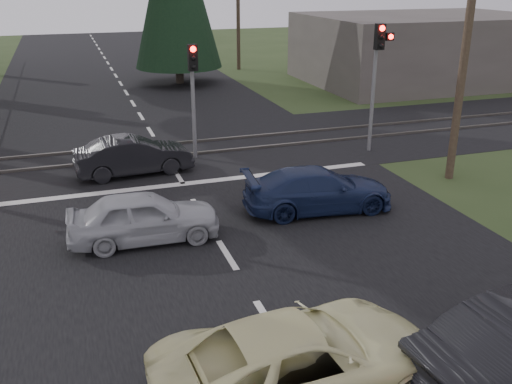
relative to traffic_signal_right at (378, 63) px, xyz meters
name	(u,v)px	position (x,y,z in m)	size (l,w,h in m)	color
ground	(269,323)	(-7.55, -9.47, -3.31)	(120.00, 120.00, 0.00)	#2C3E1C
road	(173,167)	(-7.55, 0.53, -3.31)	(14.00, 100.00, 0.01)	black
rail_corridor	(163,151)	(-7.55, 2.53, -3.31)	(120.00, 8.00, 0.01)	black
stop_line	(183,184)	(-7.55, -1.27, -3.30)	(13.00, 0.35, 0.00)	silver
rail_near	(166,156)	(-7.55, 1.73, -3.26)	(120.00, 0.12, 0.10)	#59544C
rail_far	(159,145)	(-7.55, 3.33, -3.26)	(120.00, 0.12, 0.10)	#59544C
traffic_signal_right	(378,63)	(0.00, 0.00, 0.00)	(0.68, 0.48, 4.70)	slate
traffic_signal_center	(193,82)	(-6.55, 1.20, -0.51)	(0.32, 0.48, 4.10)	slate
utility_pole_near	(468,31)	(0.95, -3.47, 1.41)	(1.80, 0.26, 9.00)	#4C3D2D
building_right	(423,48)	(10.45, 12.53, -1.31)	(14.00, 10.00, 4.00)	#59514C
cream_coupe	(301,359)	(-7.75, -11.49, -2.65)	(2.19, 4.76, 1.32)	beige
silver_car	(144,217)	(-9.30, -5.03, -2.67)	(1.52, 3.77, 1.28)	#A4A6AC
blue_sedan	(318,190)	(-4.32, -4.60, -2.70)	(1.73, 4.26, 1.24)	#172347
dark_car_far	(134,156)	(-8.89, 0.25, -2.68)	(1.34, 3.85, 1.27)	black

